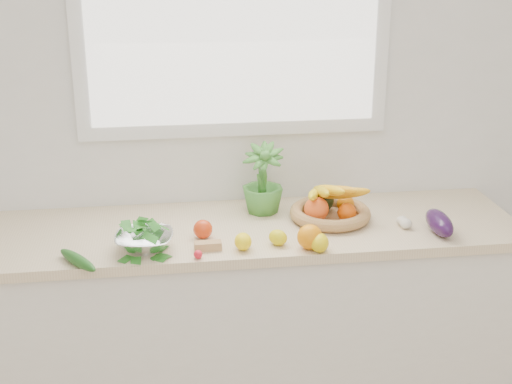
{
  "coord_description": "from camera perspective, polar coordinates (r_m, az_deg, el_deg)",
  "views": [
    {
      "loc": [
        -0.31,
        -0.68,
        2.01
      ],
      "look_at": [
        0.05,
        1.93,
        1.05
      ],
      "focal_mm": 50.0,
      "sensor_mm": 36.0,
      "label": 1
    }
  ],
  "objects": [
    {
      "name": "radish",
      "position": [
        2.59,
        -4.66,
        -4.99
      ],
      "size": [
        0.04,
        0.04,
        0.03
      ],
      "primitive_type": "sphere",
      "rotation": [
        0.0,
        0.0,
        -0.09
      ],
      "color": "red",
      "rests_on": "countertop"
    },
    {
      "name": "fruit_basket",
      "position": [
        2.93,
        5.91,
        -1.31
      ],
      "size": [
        0.43,
        0.43,
        0.18
      ],
      "color": "tan",
      "rests_on": "countertop"
    },
    {
      "name": "ginger",
      "position": [
        2.66,
        -3.87,
        -4.32
      ],
      "size": [
        0.1,
        0.04,
        0.03
      ],
      "primitive_type": "cube",
      "rotation": [
        0.0,
        0.0,
        0.02
      ],
      "color": "tan",
      "rests_on": "countertop"
    },
    {
      "name": "lemon_c",
      "position": [
        2.69,
        1.77,
        -3.66
      ],
      "size": [
        0.09,
        0.1,
        0.06
      ],
      "primitive_type": "ellipsoid",
      "rotation": [
        0.0,
        0.0,
        0.76
      ],
      "color": "#D9C90B",
      "rests_on": "countertop"
    },
    {
      "name": "countertop",
      "position": [
        2.88,
        -1.04,
        -3.09
      ],
      "size": [
        2.24,
        0.62,
        0.04
      ],
      "primitive_type": "cube",
      "color": "beige",
      "rests_on": "counter_cabinet"
    },
    {
      "name": "apple",
      "position": [
        2.75,
        -4.27,
        -2.99
      ],
      "size": [
        0.1,
        0.1,
        0.07
      ],
      "primitive_type": "sphere",
      "rotation": [
        0.0,
        0.0,
        -0.36
      ],
      "color": "red",
      "rests_on": "countertop"
    },
    {
      "name": "eggplant",
      "position": [
        2.88,
        14.45,
        -2.4
      ],
      "size": [
        0.08,
        0.22,
        0.09
      ],
      "primitive_type": "ellipsoid",
      "rotation": [
        0.0,
        0.0,
        -0.01
      ],
      "color": "#280E36",
      "rests_on": "countertop"
    },
    {
      "name": "cucumber",
      "position": [
        2.61,
        -14.08,
        -5.3
      ],
      "size": [
        0.17,
        0.21,
        0.04
      ],
      "primitive_type": "ellipsoid",
      "rotation": [
        0.0,
        0.0,
        0.62
      ],
      "color": "#174F17",
      "rests_on": "countertop"
    },
    {
      "name": "lemon_a",
      "position": [
        2.64,
        5.09,
        -4.06
      ],
      "size": [
        0.08,
        0.09,
        0.07
      ],
      "primitive_type": "ellipsoid",
      "rotation": [
        0.0,
        0.0,
        -0.09
      ],
      "color": "yellow",
      "rests_on": "countertop"
    },
    {
      "name": "lemon_b",
      "position": [
        2.65,
        -1.05,
        -3.98
      ],
      "size": [
        0.06,
        0.08,
        0.06
      ],
      "primitive_type": "ellipsoid",
      "rotation": [
        0.0,
        0.0,
        -0.0
      ],
      "color": "yellow",
      "rests_on": "countertop"
    },
    {
      "name": "back_wall",
      "position": [
        3.02,
        -1.78,
        7.39
      ],
      "size": [
        4.5,
        0.02,
        2.7
      ],
      "primitive_type": "cube",
      "color": "white",
      "rests_on": "ground"
    },
    {
      "name": "counter_cabinet",
      "position": [
        3.08,
        -0.99,
        -10.8
      ],
      "size": [
        2.2,
        0.58,
        0.86
      ],
      "primitive_type": "cube",
      "color": "silver",
      "rests_on": "ground"
    },
    {
      "name": "orange_loose",
      "position": [
        2.66,
        4.32,
        -3.61
      ],
      "size": [
        0.1,
        0.1,
        0.09
      ],
      "primitive_type": "sphere",
      "rotation": [
        0.0,
        0.0,
        -0.08
      ],
      "color": "orange",
      "rests_on": "countertop"
    },
    {
      "name": "potted_herb",
      "position": [
        2.97,
        0.53,
        0.93
      ],
      "size": [
        0.22,
        0.22,
        0.31
      ],
      "primitive_type": "imported",
      "rotation": [
        0.0,
        0.0,
        -0.29
      ],
      "color": "#3F832F",
      "rests_on": "countertop"
    },
    {
      "name": "colander_with_spinach",
      "position": [
        2.66,
        -8.94,
        -3.56
      ],
      "size": [
        0.24,
        0.24,
        0.12
      ],
      "color": "silver",
      "rests_on": "countertop"
    },
    {
      "name": "garlic_b",
      "position": [
        2.91,
        7.28,
        -2.1
      ],
      "size": [
        0.07,
        0.07,
        0.05
      ],
      "primitive_type": "ellipsoid",
      "rotation": [
        0.0,
        0.0,
        -0.4
      ],
      "color": "white",
      "rests_on": "countertop"
    },
    {
      "name": "window_pane",
      "position": [
        2.92,
        -1.8,
        14.92
      ],
      "size": [
        1.18,
        0.01,
        0.98
      ],
      "primitive_type": "cube",
      "color": "white",
      "rests_on": "window_frame"
    },
    {
      "name": "garlic_a",
      "position": [
        2.93,
        11.62,
        -2.26
      ],
      "size": [
        0.06,
        0.06,
        0.04
      ],
      "primitive_type": "ellipsoid",
      "rotation": [
        0.0,
        0.0,
        0.23
      ],
      "color": "beige",
      "rests_on": "countertop"
    },
    {
      "name": "window_frame",
      "position": [
        2.94,
        -1.84,
        14.95
      ],
      "size": [
        1.3,
        0.03,
        1.1
      ],
      "primitive_type": "cube",
      "color": "white",
      "rests_on": "back_wall"
    },
    {
      "name": "garlic_c",
      "position": [
        2.9,
        11.9,
        -2.49
      ],
      "size": [
        0.06,
        0.06,
        0.04
      ],
      "primitive_type": "ellipsoid",
      "rotation": [
        0.0,
        0.0,
        0.15
      ],
      "color": "silver",
      "rests_on": "countertop"
    }
  ]
}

